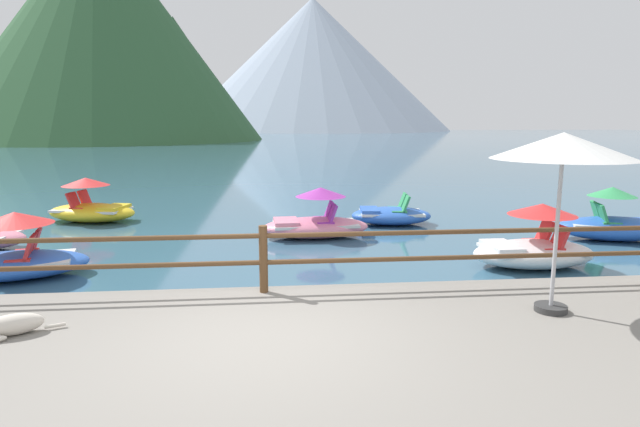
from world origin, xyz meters
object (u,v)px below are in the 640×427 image
(pedal_boat_2, at_px, (615,224))
(pedal_boat_4, at_px, (316,221))
(pedal_boat_3, at_px, (391,215))
(dog_resting, at_px, (6,326))
(beach_umbrella, at_px, (563,149))
(pedal_boat_5, at_px, (91,207))
(pedal_boat_0, at_px, (11,257))
(pedal_boat_1, at_px, (534,246))

(pedal_boat_2, xyz_separation_m, pedal_boat_4, (-6.93, 1.02, -0.02))
(pedal_boat_3, bearing_deg, dog_resting, -127.97)
(beach_umbrella, distance_m, pedal_boat_5, 12.51)
(pedal_boat_0, bearing_deg, pedal_boat_1, -1.19)
(beach_umbrella, relative_size, pedal_boat_0, 0.79)
(pedal_boat_0, relative_size, pedal_boat_4, 1.08)
(pedal_boat_3, relative_size, pedal_boat_5, 0.84)
(pedal_boat_1, xyz_separation_m, pedal_boat_5, (-9.92, 5.65, -0.01))
(dog_resting, distance_m, pedal_boat_4, 7.73)
(pedal_boat_3, xyz_separation_m, pedal_boat_4, (-2.17, -1.43, 0.13))
(pedal_boat_1, distance_m, pedal_boat_5, 11.42)
(beach_umbrella, xyz_separation_m, pedal_boat_2, (4.53, 5.40, -2.05))
(pedal_boat_1, relative_size, pedal_boat_4, 0.91)
(pedal_boat_5, bearing_deg, pedal_boat_0, -86.87)
(dog_resting, relative_size, pedal_boat_4, 0.39)
(pedal_boat_4, xyz_separation_m, pedal_boat_5, (-6.00, 2.63, 0.02))
(beach_umbrella, distance_m, pedal_boat_0, 9.10)
(beach_umbrella, relative_size, pedal_boat_1, 0.95)
(pedal_boat_2, distance_m, pedal_boat_5, 13.43)
(pedal_boat_3, bearing_deg, pedal_boat_1, -68.46)
(pedal_boat_0, height_order, pedal_boat_1, pedal_boat_1)
(pedal_boat_4, bearing_deg, pedal_boat_3, 33.34)
(pedal_boat_0, xyz_separation_m, pedal_boat_4, (5.70, 2.83, 0.00))
(pedal_boat_1, relative_size, pedal_boat_2, 0.85)
(dog_resting, height_order, pedal_boat_3, pedal_boat_3)
(pedal_boat_0, bearing_deg, pedal_boat_2, 8.15)
(pedal_boat_0, distance_m, pedal_boat_5, 5.46)
(beach_umbrella, xyz_separation_m, pedal_boat_5, (-8.40, 9.05, -2.04))
(pedal_boat_2, bearing_deg, dog_resting, -153.24)
(pedal_boat_1, relative_size, pedal_boat_5, 0.88)
(pedal_boat_2, xyz_separation_m, pedal_boat_5, (-12.93, 3.65, 0.00))
(pedal_boat_4, height_order, pedal_boat_5, pedal_boat_5)
(beach_umbrella, distance_m, pedal_boat_1, 4.24)
(pedal_boat_0, xyz_separation_m, pedal_boat_2, (12.63, 1.81, 0.02))
(pedal_boat_0, height_order, pedal_boat_5, pedal_boat_5)
(pedal_boat_1, bearing_deg, pedal_boat_0, 178.81)
(beach_umbrella, bearing_deg, pedal_boat_2, 50.00)
(dog_resting, relative_size, pedal_boat_2, 0.37)
(pedal_boat_3, bearing_deg, beach_umbrella, -88.28)
(pedal_boat_5, bearing_deg, beach_umbrella, -47.12)
(dog_resting, height_order, pedal_boat_4, pedal_boat_4)
(beach_umbrella, height_order, pedal_boat_0, beach_umbrella)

